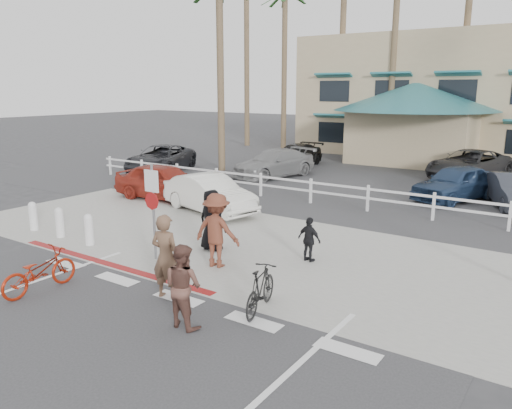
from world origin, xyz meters
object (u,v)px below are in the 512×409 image
Objects in this scene: sign_post at (153,207)px; bike_black at (260,289)px; bike_red at (39,271)px; car_white_sedan at (209,194)px; car_red_compact at (164,181)px.

bike_black is at bearing -14.96° from sign_post.
sign_post reaches higher than bike_red.
car_white_sedan is 0.96× the size of car_red_compact.
bike_red is at bearing 9.09° from bike_black.
sign_post is at bearing -100.65° from bike_red.
bike_red is 0.44× the size of car_white_sedan.
bike_black is at bearing -157.49° from bike_red.
bike_red is 9.74m from car_red_compact.
bike_black is (4.13, -1.10, -0.97)m from sign_post.
bike_black is 8.71m from car_white_sedan.
bike_black is (4.71, 1.94, 0.00)m from bike_red.
sign_post reaches higher than bike_black.
bike_red is at bearing -156.68° from car_red_compact.
sign_post is 3.25m from bike_red.
car_white_sedan is at bearing 113.57° from sign_post.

